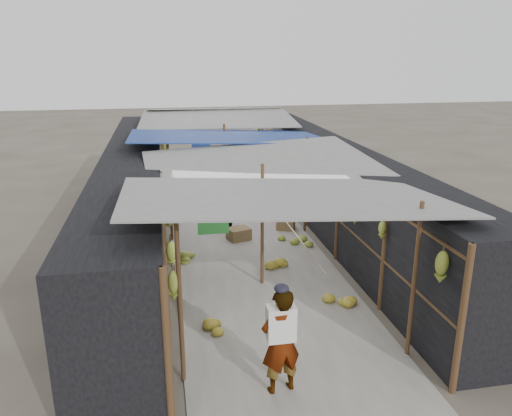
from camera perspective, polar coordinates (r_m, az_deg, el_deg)
ground at (r=8.21m, az=5.04°, el=-17.62°), size 80.00×80.00×0.00m
aisle_slab at (r=13.91m, az=-2.16°, el=-2.40°), size 3.60×16.00×0.02m
stall_left at (r=13.46m, az=-13.66°, el=1.52°), size 1.40×15.00×2.30m
stall_right at (r=14.21m, az=8.62°, el=2.64°), size 1.40×15.00×2.30m
crate_near at (r=13.06m, az=-1.98°, el=-3.01°), size 0.66×0.59×0.33m
crate_mid at (r=13.86m, az=3.42°, el=-1.91°), size 0.59×0.54×0.29m
crate_back at (r=18.02m, az=-4.34°, el=2.56°), size 0.48×0.42×0.27m
black_basin at (r=18.26m, az=-0.93°, el=2.63°), size 0.54×0.54×0.16m
vendor_elderly at (r=7.26m, az=2.84°, el=-14.99°), size 0.66×0.51×1.63m
shopper_blue at (r=13.54m, az=-3.04°, el=0.48°), size 0.87×0.74×1.57m
vendor_seated at (r=16.39m, az=0.32°, el=2.43°), size 0.48×0.69×0.98m
market_canopy at (r=13.63m, az=-2.38°, el=7.62°), size 5.62×15.20×2.77m
hanging_bananas at (r=13.54m, az=-1.87°, el=4.33°), size 3.95×13.79×0.82m
floor_bananas at (r=13.81m, az=-1.61°, el=-1.90°), size 3.90×10.39×0.36m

